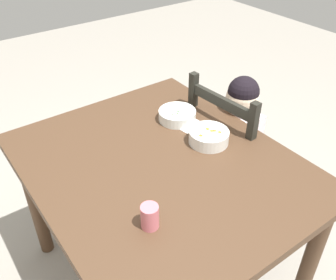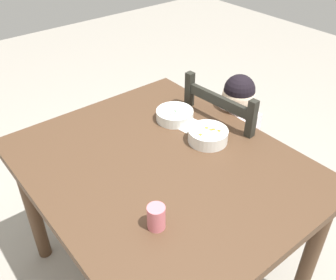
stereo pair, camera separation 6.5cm
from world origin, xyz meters
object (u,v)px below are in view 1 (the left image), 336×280
Objects in this scene: bowl_of_carrots at (209,136)px; drinking_cup at (150,217)px; bowl_of_peas at (177,115)px; spoon at (199,132)px; child_figure at (234,135)px; dining_chair at (232,161)px; dining_table at (161,182)px.

bowl_of_carrots is 1.97× the size of drinking_cup.
spoon is at bearing 5.80° from bowl_of_peas.
child_figure reaches higher than bowl_of_carrots.
drinking_cup is (0.37, -0.77, 0.19)m from child_figure.
bowl_of_carrots is (0.11, -0.30, 0.35)m from dining_chair.
spoon is 0.60m from drinking_cup.
bowl_of_peas is 2.00× the size of drinking_cup.
dining_chair reaches higher than bowl_of_peas.
bowl_of_peas is (-0.22, 0.25, 0.13)m from dining_table.
bowl_of_carrots reaches higher than spoon.
bowl_of_carrots is 0.09m from spoon.
bowl_of_carrots is (0.12, -0.29, 0.18)m from child_figure.
bowl_of_peas is 1.31× the size of spoon.
dining_table is 1.27× the size of dining_chair.
bowl_of_peas is at bearing 135.11° from drinking_cup.
child_figure is 0.36m from bowl_of_carrots.
dining_table is 0.36m from bowl_of_peas.
bowl_of_carrots is at bearing -68.52° from child_figure.
dining_chair reaches higher than child_figure.
dining_table is at bearing 138.90° from drinking_cup.
child_figure is 0.88m from drinking_cup.
dining_table is 13.47× the size of drinking_cup.
bowl_of_peas is 1.02× the size of bowl_of_carrots.
child_figure reaches higher than dining_table.
dining_table is 6.83× the size of bowl_of_carrots.
drinking_cup is at bearing -56.18° from spoon.
dining_chair is at bearing 110.50° from bowl_of_carrots.
spoon is at bearing -83.73° from dining_chair.
dining_table is 0.56m from child_figure.
bowl_of_peas is 0.15m from spoon.
dining_chair is 0.47m from bowl_of_peas.
bowl_of_peas is 0.68m from drinking_cup.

